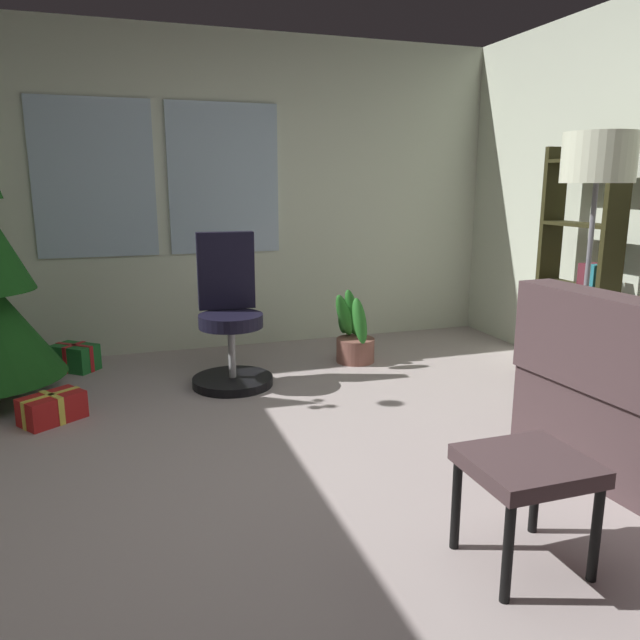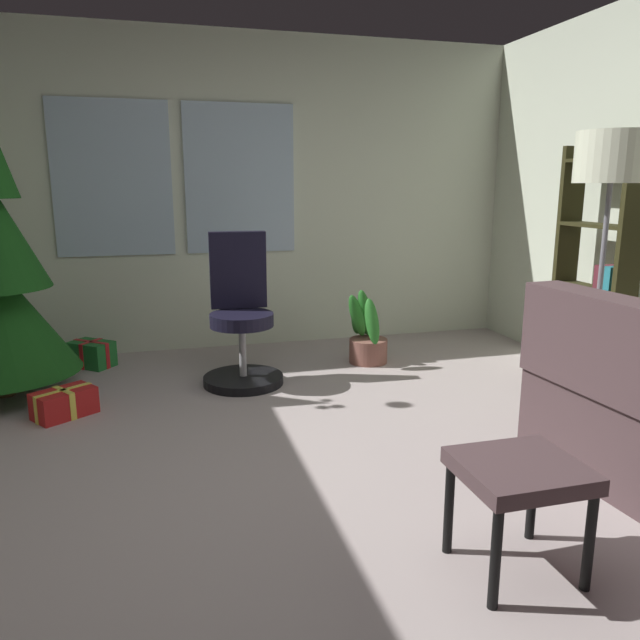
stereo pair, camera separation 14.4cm
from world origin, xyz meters
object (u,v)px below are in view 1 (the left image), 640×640
(footstool, at_px, (527,474))
(bookshelf, at_px, (577,281))
(gift_box_green, at_px, (75,357))
(office_chair, at_px, (230,326))
(potted_plant, at_px, (353,334))
(floor_lamp, at_px, (597,174))
(gift_box_red, at_px, (52,408))

(footstool, relative_size, bookshelf, 0.26)
(gift_box_green, xyz_separation_m, bookshelf, (3.39, -1.37, 0.62))
(office_chair, distance_m, potted_plant, 1.05)
(footstool, bearing_deg, floor_lamp, 43.29)
(gift_box_red, height_order, bookshelf, bookshelf)
(footstool, relative_size, potted_plant, 0.73)
(floor_lamp, distance_m, potted_plant, 2.10)
(office_chair, height_order, floor_lamp, floor_lamp)
(potted_plant, bearing_deg, gift_box_red, -164.16)
(gift_box_red, height_order, office_chair, office_chair)
(office_chair, bearing_deg, bookshelf, -16.65)
(bookshelf, relative_size, floor_lamp, 0.98)
(gift_box_red, xyz_separation_m, potted_plant, (2.15, 0.61, 0.14))
(gift_box_green, height_order, potted_plant, potted_plant)
(footstool, height_order, potted_plant, potted_plant)
(bookshelf, xyz_separation_m, floor_lamp, (-0.41, -0.53, 0.71))
(gift_box_red, bearing_deg, office_chair, 18.51)
(bookshelf, distance_m, floor_lamp, 0.98)
(office_chair, xyz_separation_m, bookshelf, (2.32, -0.69, 0.31))
(floor_lamp, height_order, potted_plant, floor_lamp)
(gift_box_green, height_order, bookshelf, bookshelf)
(office_chair, height_order, bookshelf, bookshelf)
(potted_plant, bearing_deg, office_chair, -167.25)
(floor_lamp, bearing_deg, potted_plant, 121.82)
(footstool, height_order, gift_box_red, footstool)
(gift_box_green, xyz_separation_m, office_chair, (1.07, -0.67, 0.31))
(footstool, distance_m, office_chair, 2.51)
(office_chair, relative_size, potted_plant, 1.81)
(gift_box_red, relative_size, bookshelf, 0.24)
(gift_box_green, relative_size, floor_lamp, 0.23)
(gift_box_red, xyz_separation_m, gift_box_green, (0.07, 1.05, 0.02))
(floor_lamp, bearing_deg, gift_box_red, 164.49)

